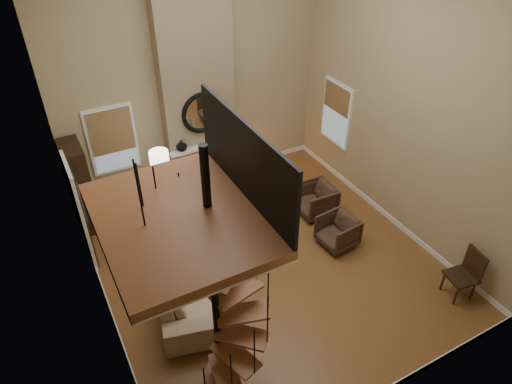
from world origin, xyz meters
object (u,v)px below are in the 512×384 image
hutch (80,188)px  floor_lamp (160,164)px  sofa (186,277)px  coffee_table (263,240)px  side_chair (466,272)px  accent_lamp (255,160)px  armchair_near (318,199)px  armchair_far (340,230)px

hutch → floor_lamp: size_ratio=1.15×
sofa → coffee_table: size_ratio=1.93×
sofa → side_chair: bearing=-104.1°
sofa → side_chair: 4.92m
floor_lamp → accent_lamp: 3.00m
armchair_near → coffee_table: 1.75m
accent_lamp → armchair_near: bearing=-80.0°
sofa → side_chair: side_chair is taller
accent_lamp → hutch: bearing=-176.8°
side_chair → coffee_table: bearing=134.3°
sofa → armchair_near: 3.52m
armchair_far → floor_lamp: bearing=-136.4°
hutch → armchair_near: (4.55, -1.98, -0.60)m
armchair_far → armchair_near: bearing=163.2°
accent_lamp → sofa: bearing=-134.6°
armchair_near → floor_lamp: bearing=-111.6°
floor_lamp → side_chair: (3.93, -4.53, -0.89)m
sofa → accent_lamp: 4.31m
coffee_table → accent_lamp: size_ratio=2.87×
coffee_table → accent_lamp: 3.03m
armchair_near → coffee_table: size_ratio=0.57×
hutch → accent_lamp: hutch is taller
armchair_near → floor_lamp: floor_lamp is taller
armchair_far → accent_lamp: size_ratio=1.50×
sofa → floor_lamp: (0.40, 2.20, 1.02)m
floor_lamp → coffee_table: bearing=-54.3°
armchair_far → accent_lamp: armchair_far is taller
hutch → armchair_near: 5.00m
coffee_table → floor_lamp: bearing=125.7°
armchair_far → hutch: bearing=-130.8°
sofa → coffee_table: sofa is taller
armchair_far → floor_lamp: floor_lamp is taller
hutch → floor_lamp: (1.54, -0.63, 0.46)m
hutch → coffee_table: 3.88m
coffee_table → side_chair: side_chair is taller
coffee_table → accent_lamp: bearing=65.0°
coffee_table → accent_lamp: (1.28, 2.74, -0.03)m
coffee_table → sofa: bearing=-169.6°
hutch → armchair_near: size_ratio=2.54×
coffee_table → floor_lamp: 2.57m
armchair_far → floor_lamp: (-2.81, 2.42, 1.06)m
hutch → coffee_table: size_ratio=1.45×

